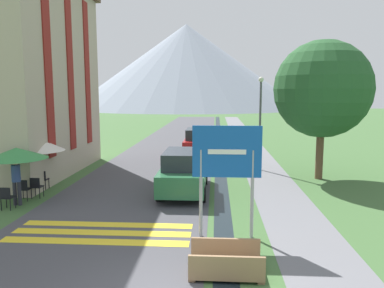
% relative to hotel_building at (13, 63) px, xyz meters
% --- Properties ---
extents(ground_plane, '(160.00, 160.00, 0.00)m').
position_rel_hotel_building_xyz_m(ground_plane, '(9.40, 8.00, -5.73)').
color(ground_plane, '#3D6033').
extents(road, '(6.40, 60.00, 0.01)m').
position_rel_hotel_building_xyz_m(road, '(6.90, 18.00, -5.73)').
color(road, '#424247').
rests_on(road, ground_plane).
extents(footpath, '(2.20, 60.00, 0.01)m').
position_rel_hotel_building_xyz_m(footpath, '(13.00, 18.00, -5.73)').
color(footpath, slate).
rests_on(footpath, ground_plane).
extents(drainage_channel, '(0.60, 60.00, 0.00)m').
position_rel_hotel_building_xyz_m(drainage_channel, '(10.60, 18.00, -5.73)').
color(drainage_channel, black).
rests_on(drainage_channel, ground_plane).
extents(crosswalk_marking, '(5.44, 1.84, 0.01)m').
position_rel_hotel_building_xyz_m(crosswalk_marking, '(6.90, -8.13, -5.73)').
color(crosswalk_marking, yellow).
rests_on(crosswalk_marking, ground_plane).
extents(mountain_distant, '(64.51, 64.51, 23.17)m').
position_rel_hotel_building_xyz_m(mountain_distant, '(1.89, 87.67, 5.85)').
color(mountain_distant, gray).
rests_on(mountain_distant, ground_plane).
extents(hotel_building, '(6.36, 9.66, 10.61)m').
position_rel_hotel_building_xyz_m(hotel_building, '(0.00, 0.00, 0.00)').
color(hotel_building, tan).
rests_on(hotel_building, ground_plane).
extents(road_sign, '(1.98, 0.11, 3.29)m').
position_rel_hotel_building_xyz_m(road_sign, '(10.65, -8.23, -3.51)').
color(road_sign, '#9E9EA3').
rests_on(road_sign, ground_plane).
extents(footbridge, '(1.70, 1.10, 0.65)m').
position_rel_hotel_building_xyz_m(footbridge, '(10.60, -10.47, -5.51)').
color(footbridge, '#846647').
rests_on(footbridge, ground_plane).
extents(parked_car_near, '(1.93, 4.57, 1.82)m').
position_rel_hotel_building_xyz_m(parked_car_near, '(9.00, -3.34, -4.82)').
color(parked_car_near, '#28663D').
rests_on(parked_car_near, ground_plane).
extents(parked_car_far, '(1.95, 4.40, 1.82)m').
position_rel_hotel_building_xyz_m(parked_car_far, '(9.15, 6.39, -4.82)').
color(parked_car_far, '#A31919').
rests_on(parked_car_far, ground_plane).
extents(cafe_chair_far_right, '(0.40, 0.40, 0.85)m').
position_rel_hotel_building_xyz_m(cafe_chair_far_right, '(2.58, -2.15, -5.22)').
color(cafe_chair_far_right, black).
rests_on(cafe_chair_far_right, ground_plane).
extents(cafe_chair_near_right, '(0.40, 0.40, 0.85)m').
position_rel_hotel_building_xyz_m(cafe_chair_near_right, '(3.14, -4.58, -5.22)').
color(cafe_chair_near_right, black).
rests_on(cafe_chair_near_right, ground_plane).
extents(cafe_chair_nearest, '(0.40, 0.40, 0.85)m').
position_rel_hotel_building_xyz_m(cafe_chair_nearest, '(2.82, -6.15, -5.22)').
color(cafe_chair_nearest, black).
rests_on(cafe_chair_nearest, ground_plane).
extents(cafe_chair_near_left, '(0.40, 0.40, 0.85)m').
position_rel_hotel_building_xyz_m(cafe_chair_near_left, '(2.84, -4.98, -5.22)').
color(cafe_chair_near_left, black).
rests_on(cafe_chair_near_left, ground_plane).
extents(cafe_chair_middle, '(0.40, 0.40, 0.85)m').
position_rel_hotel_building_xyz_m(cafe_chair_middle, '(2.79, -3.29, -5.22)').
color(cafe_chair_middle, black).
rests_on(cafe_chair_middle, ground_plane).
extents(cafe_umbrella_front_green, '(2.27, 2.27, 2.17)m').
position_rel_hotel_building_xyz_m(cafe_umbrella_front_green, '(2.84, -5.36, -3.78)').
color(cafe_umbrella_front_green, '#B7B2A8').
rests_on(cafe_umbrella_front_green, ground_plane).
extents(cafe_umbrella_middle_white, '(2.22, 2.22, 2.23)m').
position_rel_hotel_building_xyz_m(cafe_umbrella_middle_white, '(2.55, -2.97, -3.78)').
color(cafe_umbrella_middle_white, '#B7B2A8').
rests_on(cafe_umbrella_middle_white, ground_plane).
extents(person_standing_terrace, '(0.32, 0.32, 1.76)m').
position_rel_hotel_building_xyz_m(person_standing_terrace, '(2.89, -5.56, -4.71)').
color(person_standing_terrace, '#282833').
rests_on(person_standing_terrace, ground_plane).
extents(person_seated_near, '(0.32, 0.32, 1.26)m').
position_rel_hotel_building_xyz_m(person_seated_near, '(2.50, -4.30, -5.04)').
color(person_seated_near, '#282833').
rests_on(person_seated_near, ground_plane).
extents(streetlamp, '(0.28, 0.28, 5.07)m').
position_rel_hotel_building_xyz_m(streetlamp, '(12.73, 1.71, -2.72)').
color(streetlamp, '#515156').
rests_on(streetlamp, ground_plane).
extents(tree_by_path, '(4.66, 4.66, 6.72)m').
position_rel_hotel_building_xyz_m(tree_by_path, '(15.43, -0.31, -1.35)').
color(tree_by_path, brown).
rests_on(tree_by_path, ground_plane).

